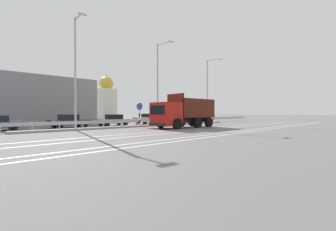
{
  "coord_description": "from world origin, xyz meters",
  "views": [
    {
      "loc": [
        -16.55,
        -16.98,
        1.56
      ],
      "look_at": [
        0.73,
        0.7,
        1.24
      ],
      "focal_mm": 24.0,
      "sensor_mm": 36.0,
      "label": 1
    }
  ],
  "objects_px": {
    "dump_truck": "(178,115)",
    "parked_car_2": "(69,121)",
    "street_lamp_2": "(159,80)",
    "street_lamp_3": "(208,88)",
    "parked_car_5": "(177,118)",
    "parked_car_6": "(203,117)",
    "street_lamp_1": "(76,69)",
    "church_tower": "(106,99)",
    "parked_car_4": "(149,119)",
    "parked_car_3": "(113,120)",
    "median_road_sign": "(140,114)"
  },
  "relations": [
    {
      "from": "parked_car_3",
      "to": "street_lamp_2",
      "type": "bearing_deg",
      "value": -131.42
    },
    {
      "from": "street_lamp_1",
      "to": "church_tower",
      "type": "bearing_deg",
      "value": 56.6
    },
    {
      "from": "parked_car_5",
      "to": "church_tower",
      "type": "height_order",
      "value": "church_tower"
    },
    {
      "from": "dump_truck",
      "to": "parked_car_4",
      "type": "relative_size",
      "value": 1.72
    },
    {
      "from": "parked_car_5",
      "to": "parked_car_6",
      "type": "bearing_deg",
      "value": -87.93
    },
    {
      "from": "street_lamp_1",
      "to": "parked_car_4",
      "type": "distance_m",
      "value": 13.32
    },
    {
      "from": "street_lamp_1",
      "to": "median_road_sign",
      "type": "bearing_deg",
      "value": 1.79
    },
    {
      "from": "parked_car_4",
      "to": "parked_car_5",
      "type": "bearing_deg",
      "value": -88.72
    },
    {
      "from": "median_road_sign",
      "to": "parked_car_2",
      "type": "distance_m",
      "value": 7.26
    },
    {
      "from": "street_lamp_1",
      "to": "street_lamp_3",
      "type": "bearing_deg",
      "value": 0.31
    },
    {
      "from": "street_lamp_1",
      "to": "street_lamp_2",
      "type": "xyz_separation_m",
      "value": [
        9.9,
        0.2,
        0.0
      ]
    },
    {
      "from": "street_lamp_3",
      "to": "parked_car_6",
      "type": "xyz_separation_m",
      "value": [
        3.85,
        3.83,
        -4.51
      ]
    },
    {
      "from": "parked_car_3",
      "to": "parked_car_6",
      "type": "height_order",
      "value": "parked_car_6"
    },
    {
      "from": "dump_truck",
      "to": "church_tower",
      "type": "relative_size",
      "value": 0.68
    },
    {
      "from": "parked_car_6",
      "to": "church_tower",
      "type": "bearing_deg",
      "value": -165.0
    },
    {
      "from": "street_lamp_1",
      "to": "street_lamp_3",
      "type": "height_order",
      "value": "street_lamp_1"
    },
    {
      "from": "street_lamp_2",
      "to": "parked_car_4",
      "type": "height_order",
      "value": "street_lamp_2"
    },
    {
      "from": "parked_car_6",
      "to": "church_tower",
      "type": "relative_size",
      "value": 0.4
    },
    {
      "from": "parked_car_2",
      "to": "church_tower",
      "type": "relative_size",
      "value": 0.37
    },
    {
      "from": "street_lamp_3",
      "to": "parked_car_2",
      "type": "bearing_deg",
      "value": 168.48
    },
    {
      "from": "parked_car_3",
      "to": "parked_car_4",
      "type": "height_order",
      "value": "parked_car_4"
    },
    {
      "from": "dump_truck",
      "to": "parked_car_2",
      "type": "distance_m",
      "value": 11.18
    },
    {
      "from": "median_road_sign",
      "to": "parked_car_5",
      "type": "distance_m",
      "value": 10.95
    },
    {
      "from": "median_road_sign",
      "to": "parked_car_4",
      "type": "distance_m",
      "value": 6.16
    },
    {
      "from": "parked_car_3",
      "to": "church_tower",
      "type": "xyz_separation_m",
      "value": [
        12.36,
        23.96,
        4.17
      ]
    },
    {
      "from": "dump_truck",
      "to": "street_lamp_2",
      "type": "bearing_deg",
      "value": -13.92
    },
    {
      "from": "median_road_sign",
      "to": "parked_car_5",
      "type": "bearing_deg",
      "value": 20.95
    },
    {
      "from": "median_road_sign",
      "to": "parked_car_4",
      "type": "xyz_separation_m",
      "value": [
        4.67,
        3.96,
        -0.72
      ]
    },
    {
      "from": "parked_car_2",
      "to": "parked_car_5",
      "type": "xyz_separation_m",
      "value": [
        16.39,
        0.17,
        0.03
      ]
    },
    {
      "from": "street_lamp_2",
      "to": "church_tower",
      "type": "relative_size",
      "value": 0.9
    },
    {
      "from": "median_road_sign",
      "to": "street_lamp_2",
      "type": "bearing_deg",
      "value": -0.39
    },
    {
      "from": "parked_car_6",
      "to": "church_tower",
      "type": "distance_m",
      "value": 24.86
    },
    {
      "from": "parked_car_2",
      "to": "church_tower",
      "type": "height_order",
      "value": "church_tower"
    },
    {
      "from": "street_lamp_2",
      "to": "parked_car_2",
      "type": "height_order",
      "value": "street_lamp_2"
    },
    {
      "from": "parked_car_2",
      "to": "church_tower",
      "type": "bearing_deg",
      "value": 143.55
    },
    {
      "from": "dump_truck",
      "to": "parked_car_2",
      "type": "xyz_separation_m",
      "value": [
        -7.65,
        8.13,
        -0.61
      ]
    },
    {
      "from": "median_road_sign",
      "to": "church_tower",
      "type": "bearing_deg",
      "value": 67.79
    },
    {
      "from": "dump_truck",
      "to": "parked_car_5",
      "type": "height_order",
      "value": "dump_truck"
    },
    {
      "from": "street_lamp_2",
      "to": "parked_car_3",
      "type": "relative_size",
      "value": 2.5
    },
    {
      "from": "dump_truck",
      "to": "street_lamp_3",
      "type": "distance_m",
      "value": 12.64
    },
    {
      "from": "dump_truck",
      "to": "street_lamp_1",
      "type": "relative_size",
      "value": 0.75
    },
    {
      "from": "dump_truck",
      "to": "street_lamp_1",
      "type": "xyz_separation_m",
      "value": [
        -8.55,
        4.17,
        4.1
      ]
    },
    {
      "from": "dump_truck",
      "to": "parked_car_6",
      "type": "relative_size",
      "value": 1.69
    },
    {
      "from": "dump_truck",
      "to": "parked_car_3",
      "type": "distance_m",
      "value": 8.5
    },
    {
      "from": "church_tower",
      "to": "street_lamp_1",
      "type": "bearing_deg",
      "value": -123.4
    },
    {
      "from": "parked_car_5",
      "to": "church_tower",
      "type": "relative_size",
      "value": 0.41
    },
    {
      "from": "street_lamp_2",
      "to": "street_lamp_3",
      "type": "distance_m",
      "value": 9.88
    },
    {
      "from": "median_road_sign",
      "to": "parked_car_6",
      "type": "relative_size",
      "value": 0.6
    },
    {
      "from": "parked_car_2",
      "to": "parked_car_3",
      "type": "bearing_deg",
      "value": 89.32
    },
    {
      "from": "parked_car_4",
      "to": "parked_car_6",
      "type": "distance_m",
      "value": 11.87
    }
  ]
}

